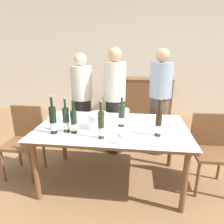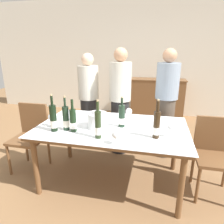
% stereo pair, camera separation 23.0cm
% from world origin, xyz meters
% --- Properties ---
extents(ground_plane, '(12.00, 12.00, 0.00)m').
position_xyz_m(ground_plane, '(0.00, 0.00, 0.00)').
color(ground_plane, olive).
extents(back_wall, '(8.00, 0.10, 2.80)m').
position_xyz_m(back_wall, '(0.00, 3.00, 1.40)').
color(back_wall, silver).
rests_on(back_wall, ground_plane).
extents(sideboard_cabinet, '(1.26, 0.46, 0.94)m').
position_xyz_m(sideboard_cabinet, '(0.50, 2.71, 0.47)').
color(sideboard_cabinet, brown).
rests_on(sideboard_cabinet, ground_plane).
extents(dining_table, '(1.75, 1.05, 0.74)m').
position_xyz_m(dining_table, '(0.00, 0.00, 0.68)').
color(dining_table, brown).
rests_on(dining_table, ground_plane).
extents(ice_bucket, '(0.24, 0.24, 0.18)m').
position_xyz_m(ice_bucket, '(-0.16, -0.07, 0.84)').
color(ice_bucket, white).
rests_on(ice_bucket, dining_table).
extents(wine_bottle_0, '(0.07, 0.07, 0.40)m').
position_xyz_m(wine_bottle_0, '(-0.07, -0.33, 0.88)').
color(wine_bottle_0, '#28381E').
rests_on(wine_bottle_0, dining_table).
extents(wine_bottle_1, '(0.07, 0.07, 0.36)m').
position_xyz_m(wine_bottle_1, '(-0.39, -0.23, 0.87)').
color(wine_bottle_1, black).
rests_on(wine_bottle_1, dining_table).
extents(wine_bottle_2, '(0.07, 0.07, 0.39)m').
position_xyz_m(wine_bottle_2, '(-0.48, -0.21, 0.87)').
color(wine_bottle_2, '#1E3323').
rests_on(wine_bottle_2, dining_table).
extents(wine_bottle_3, '(0.07, 0.07, 0.41)m').
position_xyz_m(wine_bottle_3, '(0.51, -0.20, 0.88)').
color(wine_bottle_3, '#332314').
rests_on(wine_bottle_3, dining_table).
extents(wine_bottle_4, '(0.08, 0.08, 0.42)m').
position_xyz_m(wine_bottle_4, '(-0.60, -0.27, 0.88)').
color(wine_bottle_4, black).
rests_on(wine_bottle_4, dining_table).
extents(wine_bottle_5, '(0.08, 0.08, 0.36)m').
position_xyz_m(wine_bottle_5, '(0.11, 0.03, 0.87)').
color(wine_bottle_5, '#1E3323').
rests_on(wine_bottle_5, dining_table).
extents(wine_glass_0, '(0.07, 0.07, 0.15)m').
position_xyz_m(wine_glass_0, '(-0.70, -0.15, 0.85)').
color(wine_glass_0, white).
rests_on(wine_glass_0, dining_table).
extents(wine_glass_1, '(0.08, 0.08, 0.14)m').
position_xyz_m(wine_glass_1, '(0.14, -0.44, 0.83)').
color(wine_glass_1, white).
rests_on(wine_glass_1, dining_table).
extents(wine_glass_2, '(0.08, 0.08, 0.14)m').
position_xyz_m(wine_glass_2, '(-0.54, 0.11, 0.84)').
color(wine_glass_2, white).
rests_on(wine_glass_2, dining_table).
extents(wine_glass_3, '(0.09, 0.09, 0.14)m').
position_xyz_m(wine_glass_3, '(0.15, 0.34, 0.83)').
color(wine_glass_3, white).
rests_on(wine_glass_3, dining_table).
extents(wine_glass_4, '(0.07, 0.07, 0.13)m').
position_xyz_m(wine_glass_4, '(0.66, -0.15, 0.83)').
color(wine_glass_4, white).
rests_on(wine_glass_4, dining_table).
extents(chair_right_end, '(0.42, 0.42, 0.89)m').
position_xyz_m(chair_right_end, '(1.17, 0.08, 0.52)').
color(chair_right_end, brown).
rests_on(chair_right_end, ground_plane).
extents(chair_left_end, '(0.42, 0.42, 0.90)m').
position_xyz_m(chair_left_end, '(-1.17, 0.08, 0.52)').
color(chair_left_end, brown).
rests_on(chair_left_end, ground_plane).
extents(person_host, '(0.33, 0.33, 1.56)m').
position_xyz_m(person_host, '(-0.60, 0.89, 0.78)').
color(person_host, '#262628').
rests_on(person_host, ground_plane).
extents(person_guest_left, '(0.33, 0.33, 1.64)m').
position_xyz_m(person_guest_left, '(-0.06, 0.80, 0.82)').
color(person_guest_left, '#262628').
rests_on(person_guest_left, ground_plane).
extents(person_guest_right, '(0.33, 0.33, 1.63)m').
position_xyz_m(person_guest_right, '(0.63, 0.84, 0.82)').
color(person_guest_right, '#51473D').
rests_on(person_guest_right, ground_plane).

